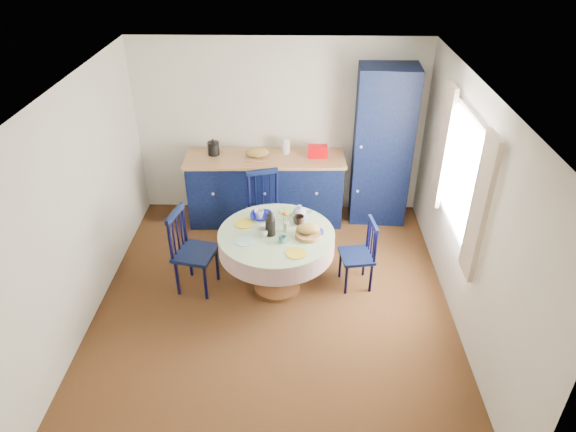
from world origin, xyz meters
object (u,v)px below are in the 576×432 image
Objects in this scene: mug_a at (263,233)px; mug_c at (299,220)px; chair_right at (360,254)px; mug_d at (259,214)px; cobalt_bowl at (261,216)px; kitchen_counter at (266,188)px; mug_b at (282,240)px; pantry_cabinet at (382,147)px; dining_table at (277,242)px; chair_left at (192,250)px; chair_far at (266,210)px.

mug_c reaches higher than mug_a.
mug_d reaches higher than chair_right.
mug_c is 0.55× the size of cobalt_bowl.
kitchen_counter reaches higher than cobalt_bowl.
mug_d is (-0.29, 0.50, 0.01)m from mug_b.
pantry_cabinet is 1.68× the size of dining_table.
chair_left is at bearing 173.75° from mug_a.
chair_right is 0.83m from mug_c.
kitchen_counter is at bearing -150.16° from chair_right.
chair_left is (-0.76, -1.57, 0.02)m from kitchen_counter.
mug_a is at bearing -89.09° from kitchen_counter.
kitchen_counter is 24.76× the size of mug_b.
kitchen_counter is 1.62m from dining_table.
chair_right reaches higher than cobalt_bowl.
cobalt_bowl is at bearing -107.74° from chair_far.
mug_d is at bearing 119.72° from mug_b.
kitchen_counter is 8.95× the size of cobalt_bowl.
chair_left reaches higher than cobalt_bowl.
mug_b is 0.36× the size of cobalt_bowl.
chair_far reaches higher than mug_c.
kitchen_counter is 2.14× the size of chair_far.
mug_b is 0.66× the size of mug_c.
chair_right is at bearing 6.60° from dining_table.
mug_c is (0.43, -0.77, 0.33)m from chair_far.
chair_left is at bearing -159.80° from mug_d.
kitchen_counter is 1.33m from cobalt_bowl.
chair_right is 6.39× the size of mug_c.
mug_d reaches higher than cobalt_bowl.
mug_c is 0.48m from mug_d.
mug_b is at bearing -29.93° from mug_a.
chair_left is at bearing -147.40° from chair_far.
dining_table is 0.39m from cobalt_bowl.
chair_far is 1.08m from mug_a.
kitchen_counter is at bearing 98.13° from dining_table.
chair_left is at bearing -160.59° from cobalt_bowl.
mug_b is at bearing -94.40° from chair_far.
mug_c is at bearing -123.78° from pantry_cabinet.
pantry_cabinet is at bearing 8.38° from chair_far.
chair_far is 11.55× the size of mug_b.
mug_a is at bearing -82.55° from cobalt_bowl.
mug_b is (1.05, -0.22, 0.32)m from chair_left.
mug_d reaches higher than mug_b.
kitchen_counter is 1.90m from chair_right.
mug_d is at bearing -108.29° from chair_right.
chair_far reaches higher than mug_a.
dining_table is 0.24m from mug_a.
chair_left is 9.15× the size of mug_d.
chair_right is 1.24m from cobalt_bowl.
mug_c is (-1.13, -1.51, -0.25)m from pantry_cabinet.
chair_far reaches higher than chair_right.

